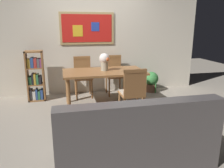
# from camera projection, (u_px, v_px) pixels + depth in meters

# --- Properties ---
(ground_plane) EXTENTS (12.00, 12.00, 0.00)m
(ground_plane) POSITION_uv_depth(u_px,v_px,m) (106.00, 113.00, 4.15)
(ground_plane) COLOR gray
(wall_back_with_painting) EXTENTS (5.20, 0.14, 2.60)m
(wall_back_with_painting) POSITION_uv_depth(u_px,v_px,m) (93.00, 38.00, 5.22)
(wall_back_with_painting) COLOR beige
(wall_back_with_painting) RESTS_ON ground_plane
(dining_table) EXTENTS (1.60, 0.86, 0.72)m
(dining_table) POSITION_uv_depth(u_px,v_px,m) (104.00, 75.00, 4.40)
(dining_table) COLOR brown
(dining_table) RESTS_ON ground_plane
(dining_chair_far_left) EXTENTS (0.40, 0.41, 0.91)m
(dining_chair_far_left) POSITION_uv_depth(u_px,v_px,m) (83.00, 73.00, 5.06)
(dining_chair_far_left) COLOR brown
(dining_chair_far_left) RESTS_ON ground_plane
(dining_chair_far_right) EXTENTS (0.40, 0.41, 0.91)m
(dining_chair_far_right) POSITION_uv_depth(u_px,v_px,m) (114.00, 71.00, 5.24)
(dining_chair_far_right) COLOR brown
(dining_chair_far_right) RESTS_ON ground_plane
(dining_chair_near_right) EXTENTS (0.40, 0.41, 0.91)m
(dining_chair_near_right) POSITION_uv_depth(u_px,v_px,m) (133.00, 90.00, 3.76)
(dining_chair_near_right) COLOR brown
(dining_chair_near_right) RESTS_ON ground_plane
(leather_couch) EXTENTS (1.80, 0.84, 0.84)m
(leather_couch) POSITION_uv_depth(u_px,v_px,m) (133.00, 138.00, 2.61)
(leather_couch) COLOR #514C4C
(leather_couch) RESTS_ON ground_plane
(bookshelf) EXTENTS (0.36, 0.28, 1.08)m
(bookshelf) POSITION_uv_depth(u_px,v_px,m) (36.00, 77.00, 4.77)
(bookshelf) COLOR brown
(bookshelf) RESTS_ON ground_plane
(potted_ivy) EXTENTS (0.33, 0.33, 0.51)m
(potted_ivy) POSITION_uv_depth(u_px,v_px,m) (151.00, 81.00, 5.45)
(potted_ivy) COLOR brown
(potted_ivy) RESTS_ON ground_plane
(flower_vase) EXTENTS (0.21, 0.21, 0.34)m
(flower_vase) POSITION_uv_depth(u_px,v_px,m) (105.00, 61.00, 4.36)
(flower_vase) COLOR tan
(flower_vase) RESTS_ON dining_table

